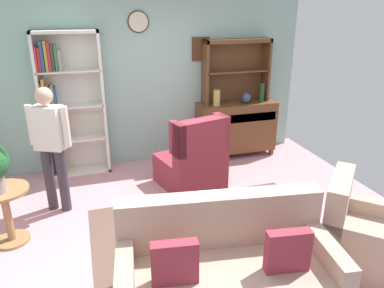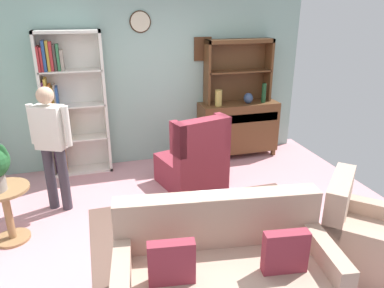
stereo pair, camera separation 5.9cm
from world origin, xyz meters
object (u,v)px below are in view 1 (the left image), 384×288
bottle_wine (262,93)px  person_reading (51,142)px  bookshelf (66,107)px  couch_floral (226,271)px  wingback_chair (193,162)px  armchair_floral (361,236)px  plant_stand (6,210)px  coffee_table (220,218)px  sideboard_hutch (236,62)px  sideboard (236,126)px  book_stack (231,211)px  vase_tall (217,98)px  vase_round (246,98)px

bottle_wine → person_reading: (-3.22, -0.90, -0.17)m
bookshelf → couch_floral: bookshelf is taller
wingback_chair → person_reading: size_ratio=0.67×
armchair_floral → plant_stand: (-3.38, 1.38, 0.10)m
wingback_chair → coffee_table: bearing=-96.0°
sideboard_hutch → coffee_table: size_ratio=1.38×
sideboard → wingback_chair: (-1.04, -0.92, -0.13)m
sideboard → book_stack: 2.64m
vase_tall → bottle_wine: bottle_wine is taller
vase_round → coffee_table: size_ratio=0.21×
bookshelf → wingback_chair: size_ratio=2.00×
plant_stand → book_stack: size_ratio=2.92×
person_reading → armchair_floral: bearing=-33.8°
sideboard → armchair_floral: (0.07, -2.93, -0.22)m
armchair_floral → vase_tall: bearing=99.2°
vase_tall → armchair_floral: (0.46, -2.85, -0.76)m
vase_round → couch_floral: 3.41m
plant_stand → book_stack: 2.37m
vase_tall → book_stack: size_ratio=1.17×
vase_round → book_stack: 2.69m
book_stack → coffee_table: bearing=131.9°
bottle_wine → book_stack: bearing=-122.8°
wingback_chair → coffee_table: size_ratio=1.31×
vase_tall → person_reading: person_reading is taller
sideboard → vase_tall: (-0.39, -0.08, 0.54)m
plant_stand → coffee_table: size_ratio=0.79×
vase_round → bottle_wine: bearing=-4.9°
book_stack → vase_round: bearing=62.2°
person_reading → coffee_table: bearing=-38.7°
couch_floral → wingback_chair: 2.15m
person_reading → book_stack: person_reading is taller
coffee_table → book_stack: book_stack is taller
sideboard_hutch → couch_floral: sideboard_hutch is taller
vase_round → person_reading: bearing=-162.6°
bottle_wine → person_reading: 3.35m
couch_floral → wingback_chair: bearing=80.1°
couch_floral → vase_tall: bearing=71.0°
vase_round → sideboard: bearing=152.8°
vase_tall → person_reading: (-2.44, -0.91, -0.14)m
bottle_wine → wingback_chair: bottle_wine is taller
bottle_wine → armchair_floral: size_ratio=0.29×
sideboard_hutch → vase_round: (0.13, -0.18, -0.55)m
vase_round → plant_stand: bearing=-156.7°
sideboard_hutch → coffee_table: (-1.18, -2.42, -1.21)m
bookshelf → sideboard: 2.70m
vase_round → person_reading: 3.10m
coffee_table → couch_floral: bearing=-107.3°
wingback_chair → book_stack: size_ratio=4.83×
sideboard → coffee_table: bearing=-117.1°
sideboard_hutch → wingback_chair: size_ratio=1.05×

